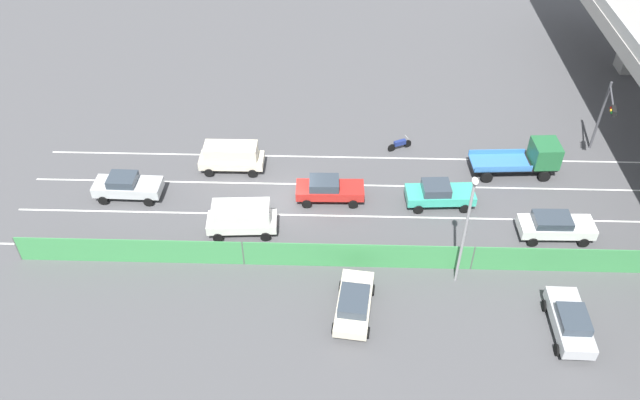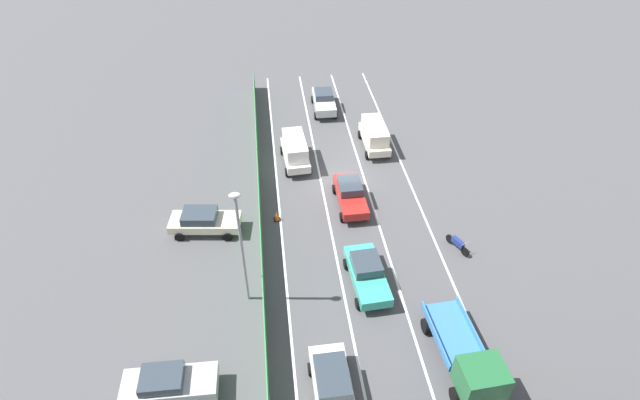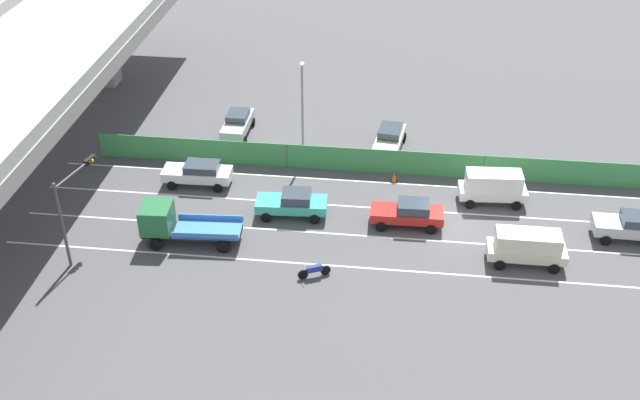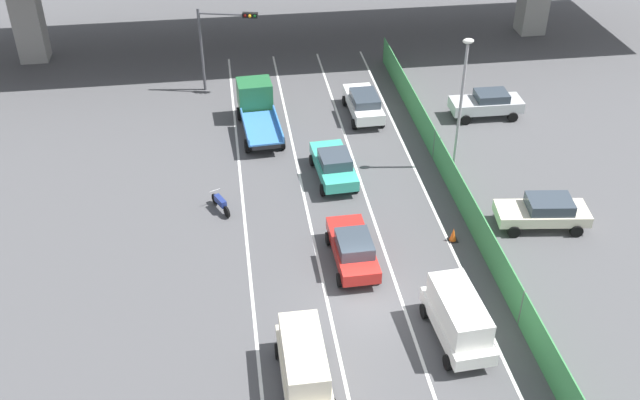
# 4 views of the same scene
# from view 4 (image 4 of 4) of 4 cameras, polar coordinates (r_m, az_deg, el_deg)

# --- Properties ---
(ground_plane) EXTENTS (300.00, 300.00, 0.00)m
(ground_plane) POSITION_cam_4_polar(r_m,az_deg,el_deg) (32.99, 3.40, -7.67)
(ground_plane) COLOR #4C4C4F
(lane_line_left_edge) EXTENTS (0.14, 44.85, 0.01)m
(lane_line_left_edge) POSITION_cam_4_polar(r_m,az_deg,el_deg) (35.94, -5.57, -3.68)
(lane_line_left_edge) COLOR silver
(lane_line_left_edge) RESTS_ON ground
(lane_line_mid_left) EXTENTS (0.14, 44.85, 0.01)m
(lane_line_mid_left) POSITION_cam_4_polar(r_m,az_deg,el_deg) (36.13, -0.45, -3.25)
(lane_line_mid_left) COLOR silver
(lane_line_mid_left) RESTS_ON ground
(lane_line_mid_right) EXTENTS (0.14, 44.85, 0.01)m
(lane_line_mid_right) POSITION_cam_4_polar(r_m,az_deg,el_deg) (36.60, 4.58, -2.81)
(lane_line_mid_right) COLOR silver
(lane_line_mid_right) RESTS_ON ground
(lane_line_right_edge) EXTENTS (0.14, 44.85, 0.01)m
(lane_line_right_edge) POSITION_cam_4_polar(r_m,az_deg,el_deg) (37.35, 9.44, -2.36)
(lane_line_right_edge) COLOR silver
(lane_line_right_edge) RESTS_ON ground
(green_fence) EXTENTS (0.10, 40.95, 1.84)m
(green_fence) POSITION_cam_4_polar(r_m,az_deg,el_deg) (37.20, 11.50, -1.05)
(green_fence) COLOR #3D8E4C
(green_fence) RESTS_ON ground
(car_sedan_red) EXTENTS (2.02, 4.57, 1.67)m
(car_sedan_red) POSITION_cam_4_polar(r_m,az_deg,el_deg) (34.34, 2.54, -3.69)
(car_sedan_red) COLOR red
(car_sedan_red) RESTS_ON ground
(car_taxi_teal) EXTENTS (2.23, 4.62, 1.68)m
(car_taxi_teal) POSITION_cam_4_polar(r_m,az_deg,el_deg) (40.31, 1.07, 2.72)
(car_taxi_teal) COLOR teal
(car_taxi_teal) RESTS_ON ground
(car_van_white) EXTENTS (2.18, 4.46, 2.19)m
(car_van_white) POSITION_cam_4_polar(r_m,az_deg,el_deg) (30.89, 10.52, -8.74)
(car_van_white) COLOR silver
(car_van_white) RESTS_ON ground
(car_van_cream) EXTENTS (1.97, 4.53, 2.08)m
(car_van_cream) POSITION_cam_4_polar(r_m,az_deg,el_deg) (28.72, -1.24, -12.27)
(car_van_cream) COLOR beige
(car_van_cream) RESTS_ON ground
(car_sedan_white) EXTENTS (2.04, 4.66, 1.64)m
(car_sedan_white) POSITION_cam_4_polar(r_m,az_deg,el_deg) (46.70, 3.35, 7.41)
(car_sedan_white) COLOR white
(car_sedan_white) RESTS_ON ground
(flatbed_truck_blue) EXTENTS (2.60, 6.06, 2.46)m
(flatbed_truck_blue) POSITION_cam_4_polar(r_m,az_deg,el_deg) (45.64, -4.84, 7.15)
(flatbed_truck_blue) COLOR black
(flatbed_truck_blue) RESTS_ON ground
(motorcycle) EXTENTS (0.97, 1.81, 0.93)m
(motorcycle) POSITION_cam_4_polar(r_m,az_deg,el_deg) (38.37, -7.61, -0.22)
(motorcycle) COLOR black
(motorcycle) RESTS_ON ground
(parked_sedan_cream) EXTENTS (4.69, 2.47, 1.60)m
(parked_sedan_cream) POSITION_cam_4_polar(r_m,az_deg,el_deg) (38.31, 16.74, -0.82)
(parked_sedan_cream) COLOR beige
(parked_sedan_cream) RESTS_ON ground
(parked_wagon_silver) EXTENTS (4.43, 2.01, 1.67)m
(parked_wagon_silver) POSITION_cam_4_polar(r_m,az_deg,el_deg) (47.73, 12.65, 7.23)
(parked_wagon_silver) COLOR #B2B5B7
(parked_wagon_silver) RESTS_ON ground
(traffic_light) EXTENTS (3.82, 1.22, 5.59)m
(traffic_light) POSITION_cam_4_polar(r_m,az_deg,el_deg) (49.10, -7.60, 12.47)
(traffic_light) COLOR #47474C
(traffic_light) RESTS_ON ground
(street_lamp) EXTENTS (0.60, 0.36, 7.61)m
(street_lamp) POSITION_cam_4_polar(r_m,az_deg,el_deg) (40.31, 10.81, 8.05)
(street_lamp) COLOR gray
(street_lamp) RESTS_ON ground
(traffic_cone) EXTENTS (0.47, 0.47, 0.72)m
(traffic_cone) POSITION_cam_4_polar(r_m,az_deg,el_deg) (36.62, 10.14, -2.64)
(traffic_cone) COLOR orange
(traffic_cone) RESTS_ON ground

